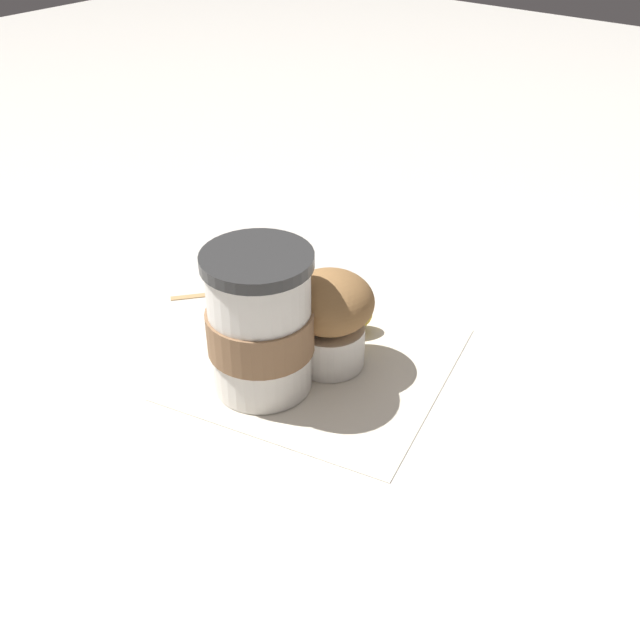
# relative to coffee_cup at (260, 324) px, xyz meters

# --- Properties ---
(ground_plane) EXTENTS (3.00, 3.00, 0.00)m
(ground_plane) POSITION_rel_coffee_cup_xyz_m (0.05, -0.02, -0.06)
(ground_plane) COLOR beige
(paper_napkin) EXTENTS (0.26, 0.26, 0.00)m
(paper_napkin) POSITION_rel_coffee_cup_xyz_m (0.05, -0.02, -0.06)
(paper_napkin) COLOR beige
(paper_napkin) RESTS_ON ground_plane
(coffee_cup) EXTENTS (0.09, 0.09, 0.13)m
(coffee_cup) POSITION_rel_coffee_cup_xyz_m (0.00, 0.00, 0.00)
(coffee_cup) COLOR silver
(coffee_cup) RESTS_ON paper_napkin
(muffin) EXTENTS (0.08, 0.08, 0.09)m
(muffin) POSITION_rel_coffee_cup_xyz_m (0.06, -0.03, -0.01)
(muffin) COLOR white
(muffin) RESTS_ON paper_napkin
(banana) EXTENTS (0.16, 0.08, 0.03)m
(banana) POSITION_rel_coffee_cup_xyz_m (0.05, 0.01, -0.04)
(banana) COLOR gold
(banana) RESTS_ON paper_napkin
(wooden_stirrer) EXTENTS (0.09, 0.08, 0.00)m
(wooden_stirrer) POSITION_rel_coffee_cup_xyz_m (0.09, 0.13, -0.06)
(wooden_stirrer) COLOR tan
(wooden_stirrer) RESTS_ON ground_plane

